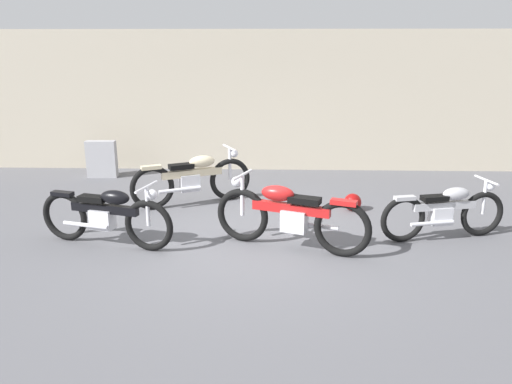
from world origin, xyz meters
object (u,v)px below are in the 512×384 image
at_px(stone_marker, 102,159).
at_px(motorcycle_silver, 445,211).
at_px(motorcycle_cream, 193,178).
at_px(motorcycle_black, 106,215).
at_px(motorcycle_red, 289,215).
at_px(helmet, 353,202).

xyz_separation_m(stone_marker, motorcycle_silver, (6.15, -3.41, 0.03)).
bearing_deg(motorcycle_cream, motorcycle_black, -140.99).
xyz_separation_m(motorcycle_cream, motorcycle_red, (1.63, -1.98, 0.01)).
bearing_deg(stone_marker, motorcycle_black, -70.91).
distance_m(motorcycle_red, motorcycle_black, 2.56).
distance_m(motorcycle_black, motorcycle_silver, 4.85).
relative_size(motorcycle_cream, motorcycle_red, 0.95).
height_order(stone_marker, motorcycle_cream, motorcycle_cream).
relative_size(motorcycle_cream, motorcycle_black, 1.00).
bearing_deg(motorcycle_black, motorcycle_silver, 19.96).
xyz_separation_m(stone_marker, motorcycle_red, (3.88, -3.84, 0.09)).
xyz_separation_m(motorcycle_cream, motorcycle_silver, (3.90, -1.55, -0.05)).
relative_size(stone_marker, motorcycle_red, 0.37).
xyz_separation_m(stone_marker, motorcycle_black, (1.32, -3.82, 0.06)).
height_order(helmet, motorcycle_cream, motorcycle_cream).
distance_m(helmet, motorcycle_cream, 2.81).
relative_size(stone_marker, motorcycle_cream, 0.39).
height_order(motorcycle_red, motorcycle_silver, motorcycle_red).
bearing_deg(helmet, motorcycle_black, -155.48).
bearing_deg(motorcycle_silver, motorcycle_red, 177.79).
xyz_separation_m(helmet, motorcycle_silver, (1.13, -1.28, 0.27)).
bearing_deg(motorcycle_cream, stone_marker, 114.81).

